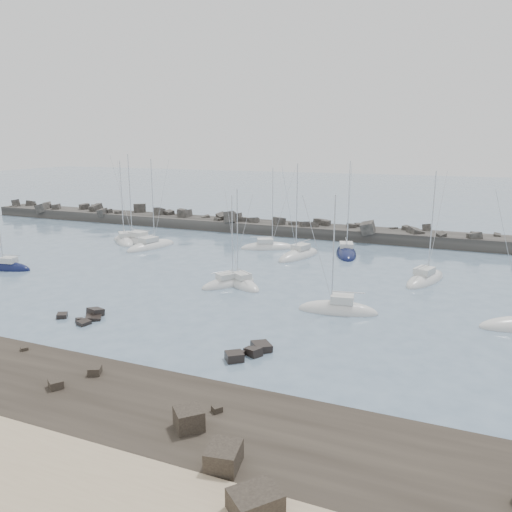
{
  "coord_description": "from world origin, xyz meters",
  "views": [
    {
      "loc": [
        27.75,
        -43.24,
        16.07
      ],
      "look_at": [
        4.72,
        12.0,
        2.07
      ],
      "focal_mm": 35.0,
      "sensor_mm": 36.0,
      "label": 1
    }
  ],
  "objects_px": {
    "sailboat_8": "(346,253)",
    "sailboat_7": "(228,284)",
    "sailboat_4": "(268,248)",
    "sailboat_5": "(240,284)",
    "sailboat_1": "(125,241)",
    "sailboat_6": "(299,256)",
    "sailboat_3": "(151,247)",
    "sailboat_9": "(338,310)",
    "sailboat_2": "(8,268)",
    "sailboat_10": "(425,280)",
    "sailboat_13": "(136,242)"
  },
  "relations": [
    {
      "from": "sailboat_4",
      "to": "sailboat_9",
      "type": "height_order",
      "value": "sailboat_4"
    },
    {
      "from": "sailboat_5",
      "to": "sailboat_7",
      "type": "relative_size",
      "value": 1.06
    },
    {
      "from": "sailboat_5",
      "to": "sailboat_8",
      "type": "xyz_separation_m",
      "value": [
        7.64,
        19.9,
        0.0
      ]
    },
    {
      "from": "sailboat_9",
      "to": "sailboat_4",
      "type": "bearing_deg",
      "value": 124.7
    },
    {
      "from": "sailboat_2",
      "to": "sailboat_6",
      "type": "xyz_separation_m",
      "value": [
        32.07,
        20.74,
        0.0
      ]
    },
    {
      "from": "sailboat_7",
      "to": "sailboat_8",
      "type": "distance_m",
      "value": 22.34
    },
    {
      "from": "sailboat_1",
      "to": "sailboat_3",
      "type": "relative_size",
      "value": 0.97
    },
    {
      "from": "sailboat_3",
      "to": "sailboat_9",
      "type": "xyz_separation_m",
      "value": [
        33.19,
        -17.65,
        0.01
      ]
    },
    {
      "from": "sailboat_3",
      "to": "sailboat_8",
      "type": "relative_size",
      "value": 1.01
    },
    {
      "from": "sailboat_9",
      "to": "sailboat_1",
      "type": "bearing_deg",
      "value": 153.54
    },
    {
      "from": "sailboat_4",
      "to": "sailboat_9",
      "type": "distance_m",
      "value": 28.99
    },
    {
      "from": "sailboat_13",
      "to": "sailboat_1",
      "type": "bearing_deg",
      "value": -171.89
    },
    {
      "from": "sailboat_13",
      "to": "sailboat_4",
      "type": "bearing_deg",
      "value": 10.35
    },
    {
      "from": "sailboat_9",
      "to": "sailboat_5",
      "type": "bearing_deg",
      "value": 159.09
    },
    {
      "from": "sailboat_5",
      "to": "sailboat_9",
      "type": "xyz_separation_m",
      "value": [
        12.38,
        -4.73,
        0.02
      ]
    },
    {
      "from": "sailboat_13",
      "to": "sailboat_2",
      "type": "bearing_deg",
      "value": -103.72
    },
    {
      "from": "sailboat_4",
      "to": "sailboat_2",
      "type": "bearing_deg",
      "value": -137.13
    },
    {
      "from": "sailboat_1",
      "to": "sailboat_6",
      "type": "bearing_deg",
      "value": 1.37
    },
    {
      "from": "sailboat_3",
      "to": "sailboat_10",
      "type": "distance_m",
      "value": 40.17
    },
    {
      "from": "sailboat_4",
      "to": "sailboat_1",
      "type": "bearing_deg",
      "value": -169.84
    },
    {
      "from": "sailboat_4",
      "to": "sailboat_5",
      "type": "xyz_separation_m",
      "value": [
        4.13,
        -19.11,
        0.0
      ]
    },
    {
      "from": "sailboat_10",
      "to": "sailboat_4",
      "type": "bearing_deg",
      "value": 157.89
    },
    {
      "from": "sailboat_2",
      "to": "sailboat_13",
      "type": "xyz_separation_m",
      "value": [
        4.97,
        20.33,
        0.0
      ]
    },
    {
      "from": "sailboat_5",
      "to": "sailboat_9",
      "type": "bearing_deg",
      "value": -20.91
    },
    {
      "from": "sailboat_7",
      "to": "sailboat_4",
      "type": "bearing_deg",
      "value": 98.41
    },
    {
      "from": "sailboat_1",
      "to": "sailboat_7",
      "type": "bearing_deg",
      "value": -30.95
    },
    {
      "from": "sailboat_8",
      "to": "sailboat_7",
      "type": "bearing_deg",
      "value": -113.35
    },
    {
      "from": "sailboat_2",
      "to": "sailboat_10",
      "type": "xyz_separation_m",
      "value": [
        49.4,
        14.7,
        -0.0
      ]
    },
    {
      "from": "sailboat_7",
      "to": "sailboat_9",
      "type": "distance_m",
      "value": 14.2
    },
    {
      "from": "sailboat_6",
      "to": "sailboat_2",
      "type": "bearing_deg",
      "value": -147.11
    },
    {
      "from": "sailboat_4",
      "to": "sailboat_7",
      "type": "bearing_deg",
      "value": -81.59
    },
    {
      "from": "sailboat_5",
      "to": "sailboat_7",
      "type": "xyz_separation_m",
      "value": [
        -1.21,
        -0.61,
        -0.0
      ]
    },
    {
      "from": "sailboat_10",
      "to": "sailboat_6",
      "type": "bearing_deg",
      "value": 160.77
    },
    {
      "from": "sailboat_8",
      "to": "sailboat_9",
      "type": "bearing_deg",
      "value": -79.12
    },
    {
      "from": "sailboat_1",
      "to": "sailboat_9",
      "type": "distance_m",
      "value": 44.21
    },
    {
      "from": "sailboat_4",
      "to": "sailboat_10",
      "type": "bearing_deg",
      "value": -22.11
    },
    {
      "from": "sailboat_1",
      "to": "sailboat_4",
      "type": "relative_size",
      "value": 1.06
    },
    {
      "from": "sailboat_1",
      "to": "sailboat_6",
      "type": "relative_size",
      "value": 0.99
    },
    {
      "from": "sailboat_4",
      "to": "sailboat_9",
      "type": "xyz_separation_m",
      "value": [
        16.5,
        -23.84,
        0.02
      ]
    },
    {
      "from": "sailboat_4",
      "to": "sailboat_5",
      "type": "height_order",
      "value": "sailboat_4"
    },
    {
      "from": "sailboat_1",
      "to": "sailboat_2",
      "type": "relative_size",
      "value": 1.32
    },
    {
      "from": "sailboat_5",
      "to": "sailboat_13",
      "type": "bearing_deg",
      "value": 148.82
    },
    {
      "from": "sailboat_4",
      "to": "sailboat_7",
      "type": "relative_size",
      "value": 1.19
    },
    {
      "from": "sailboat_3",
      "to": "sailboat_6",
      "type": "height_order",
      "value": "sailboat_3"
    },
    {
      "from": "sailboat_5",
      "to": "sailboat_6",
      "type": "relative_size",
      "value": 0.83
    },
    {
      "from": "sailboat_4",
      "to": "sailboat_7",
      "type": "distance_m",
      "value": 19.94
    },
    {
      "from": "sailboat_5",
      "to": "sailboat_8",
      "type": "distance_m",
      "value": 21.32
    },
    {
      "from": "sailboat_6",
      "to": "sailboat_9",
      "type": "distance_m",
      "value": 22.93
    },
    {
      "from": "sailboat_6",
      "to": "sailboat_3",
      "type": "bearing_deg",
      "value": -173.12
    },
    {
      "from": "sailboat_4",
      "to": "sailboat_8",
      "type": "bearing_deg",
      "value": 3.85
    }
  ]
}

